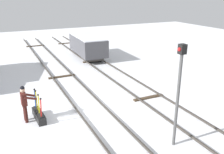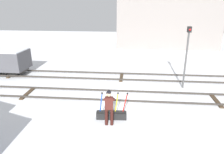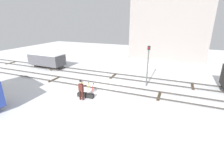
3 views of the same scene
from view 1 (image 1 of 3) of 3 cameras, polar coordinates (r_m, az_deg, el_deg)
The scene contains 7 objects.
ground_plane at distance 13.15m, azimuth -4.98°, elevation -7.63°, with size 60.00×60.00×0.00m, color white.
track_main_line at distance 13.10m, azimuth -4.99°, elevation -7.19°, with size 44.00×1.94×0.18m.
track_siding_near at distance 14.61m, azimuth 8.40°, elevation -4.45°, with size 44.00×1.94×0.18m.
switch_lever_frame at distance 12.65m, azimuth -16.50°, elevation -8.27°, with size 1.60×0.45×1.45m.
rail_worker at distance 12.33m, azimuth -19.48°, elevation -5.35°, with size 0.56×0.70×1.81m.
signal_post at distance 9.60m, azimuth 15.10°, elevation -2.25°, with size 0.24×0.32×4.15m.
freight_car_near_switch at distance 23.02m, azimuth -5.63°, elevation 7.27°, with size 5.15×2.27×2.03m.
Camera 1 is at (11.04, -4.00, 5.92)m, focal length 39.69 mm.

